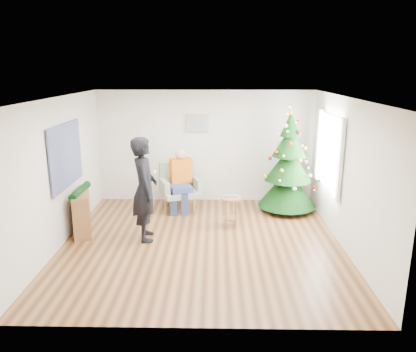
{
  "coord_description": "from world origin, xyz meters",
  "views": [
    {
      "loc": [
        0.25,
        -6.8,
        3.08
      ],
      "look_at": [
        0.1,
        0.6,
        1.1
      ],
      "focal_mm": 35.0,
      "sensor_mm": 36.0,
      "label": 1
    }
  ],
  "objects_px": {
    "stool": "(231,212)",
    "standing_man": "(145,189)",
    "christmas_tree": "(288,166)",
    "console": "(82,212)",
    "armchair": "(180,192)"
  },
  "relations": [
    {
      "from": "christmas_tree",
      "to": "stool",
      "type": "relative_size",
      "value": 3.71
    },
    {
      "from": "christmas_tree",
      "to": "console",
      "type": "distance_m",
      "value": 4.39
    },
    {
      "from": "stool",
      "to": "standing_man",
      "type": "relative_size",
      "value": 0.32
    },
    {
      "from": "armchair",
      "to": "console",
      "type": "xyz_separation_m",
      "value": [
        -1.78,
        -1.32,
        0.01
      ]
    },
    {
      "from": "christmas_tree",
      "to": "stool",
      "type": "bearing_deg",
      "value": -142.8
    },
    {
      "from": "stool",
      "to": "console",
      "type": "height_order",
      "value": "console"
    },
    {
      "from": "stool",
      "to": "standing_man",
      "type": "bearing_deg",
      "value": -158.75
    },
    {
      "from": "armchair",
      "to": "console",
      "type": "relative_size",
      "value": 1.05
    },
    {
      "from": "armchair",
      "to": "standing_man",
      "type": "bearing_deg",
      "value": -127.24
    },
    {
      "from": "stool",
      "to": "console",
      "type": "bearing_deg",
      "value": -173.95
    },
    {
      "from": "console",
      "to": "stool",
      "type": "bearing_deg",
      "value": -10.76
    },
    {
      "from": "christmas_tree",
      "to": "standing_man",
      "type": "relative_size",
      "value": 1.19
    },
    {
      "from": "armchair",
      "to": "stool",
      "type": "bearing_deg",
      "value": -63.47
    },
    {
      "from": "standing_man",
      "to": "christmas_tree",
      "type": "bearing_deg",
      "value": -72.46
    },
    {
      "from": "armchair",
      "to": "standing_man",
      "type": "relative_size",
      "value": 0.55
    }
  ]
}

